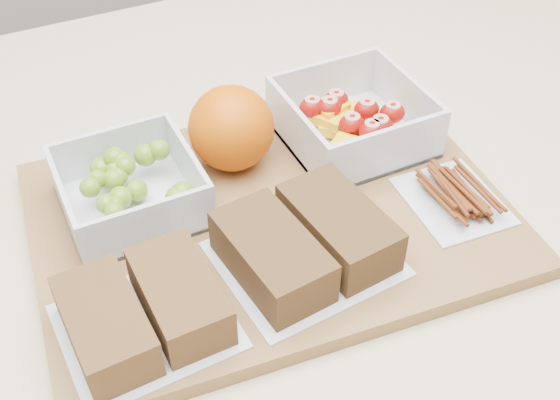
{
  "coord_description": "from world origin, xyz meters",
  "views": [
    {
      "loc": [
        -0.21,
        -0.43,
        1.35
      ],
      "look_at": [
        -0.0,
        -0.01,
        0.93
      ],
      "focal_mm": 45.0,
      "sensor_mm": 36.0,
      "label": 1
    }
  ],
  "objects_px": {
    "cutting_board": "(271,218)",
    "sandwich_bag_left": "(144,312)",
    "grape_container": "(131,188)",
    "sandwich_bag_center": "(306,242)",
    "orange": "(231,128)",
    "pretzel_bag": "(454,193)",
    "fruit_container": "(353,122)"
  },
  "relations": [
    {
      "from": "fruit_container",
      "to": "pretzel_bag",
      "type": "bearing_deg",
      "value": -73.21
    },
    {
      "from": "cutting_board",
      "to": "sandwich_bag_center",
      "type": "height_order",
      "value": "sandwich_bag_center"
    },
    {
      "from": "cutting_board",
      "to": "sandwich_bag_left",
      "type": "height_order",
      "value": "sandwich_bag_left"
    },
    {
      "from": "cutting_board",
      "to": "pretzel_bag",
      "type": "bearing_deg",
      "value": -16.33
    },
    {
      "from": "fruit_container",
      "to": "pretzel_bag",
      "type": "height_order",
      "value": "fruit_container"
    },
    {
      "from": "sandwich_bag_center",
      "to": "pretzel_bag",
      "type": "relative_size",
      "value": 1.45
    },
    {
      "from": "fruit_container",
      "to": "sandwich_bag_center",
      "type": "relative_size",
      "value": 0.88
    },
    {
      "from": "fruit_container",
      "to": "sandwich_bag_left",
      "type": "xyz_separation_m",
      "value": [
        -0.26,
        -0.14,
        -0.0
      ]
    },
    {
      "from": "cutting_board",
      "to": "sandwich_bag_center",
      "type": "xyz_separation_m",
      "value": [
        0.0,
        -0.07,
        0.03
      ]
    },
    {
      "from": "sandwich_bag_center",
      "to": "sandwich_bag_left",
      "type": "bearing_deg",
      "value": -176.27
    },
    {
      "from": "orange",
      "to": "pretzel_bag",
      "type": "distance_m",
      "value": 0.22
    },
    {
      "from": "cutting_board",
      "to": "fruit_container",
      "type": "relative_size",
      "value": 3.19
    },
    {
      "from": "grape_container",
      "to": "sandwich_bag_center",
      "type": "bearing_deg",
      "value": -49.19
    },
    {
      "from": "sandwich_bag_center",
      "to": "pretzel_bag",
      "type": "xyz_separation_m",
      "value": [
        0.16,
        0.01,
        -0.01
      ]
    },
    {
      "from": "cutting_board",
      "to": "orange",
      "type": "height_order",
      "value": "orange"
    },
    {
      "from": "grape_container",
      "to": "sandwich_bag_left",
      "type": "height_order",
      "value": "grape_container"
    },
    {
      "from": "cutting_board",
      "to": "grape_container",
      "type": "height_order",
      "value": "grape_container"
    },
    {
      "from": "sandwich_bag_left",
      "to": "pretzel_bag",
      "type": "bearing_deg",
      "value": 2.75
    },
    {
      "from": "fruit_container",
      "to": "pretzel_bag",
      "type": "relative_size",
      "value": 1.27
    },
    {
      "from": "orange",
      "to": "sandwich_bag_center",
      "type": "xyz_separation_m",
      "value": [
        0.0,
        -0.15,
        -0.02
      ]
    },
    {
      "from": "pretzel_bag",
      "to": "cutting_board",
      "type": "bearing_deg",
      "value": 158.66
    },
    {
      "from": "orange",
      "to": "pretzel_bag",
      "type": "xyz_separation_m",
      "value": [
        0.16,
        -0.14,
        -0.03
      ]
    },
    {
      "from": "grape_container",
      "to": "orange",
      "type": "bearing_deg",
      "value": 9.99
    },
    {
      "from": "cutting_board",
      "to": "fruit_container",
      "type": "distance_m",
      "value": 0.14
    },
    {
      "from": "grape_container",
      "to": "sandwich_bag_left",
      "type": "relative_size",
      "value": 0.89
    },
    {
      "from": "orange",
      "to": "fruit_container",
      "type": "bearing_deg",
      "value": -8.85
    },
    {
      "from": "sandwich_bag_center",
      "to": "pretzel_bag",
      "type": "bearing_deg",
      "value": 1.86
    },
    {
      "from": "cutting_board",
      "to": "pretzel_bag",
      "type": "height_order",
      "value": "pretzel_bag"
    },
    {
      "from": "grape_container",
      "to": "orange",
      "type": "distance_m",
      "value": 0.11
    },
    {
      "from": "cutting_board",
      "to": "grape_container",
      "type": "relative_size",
      "value": 3.55
    },
    {
      "from": "fruit_container",
      "to": "pretzel_bag",
      "type": "distance_m",
      "value": 0.13
    },
    {
      "from": "orange",
      "to": "sandwich_bag_left",
      "type": "distance_m",
      "value": 0.21
    }
  ]
}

